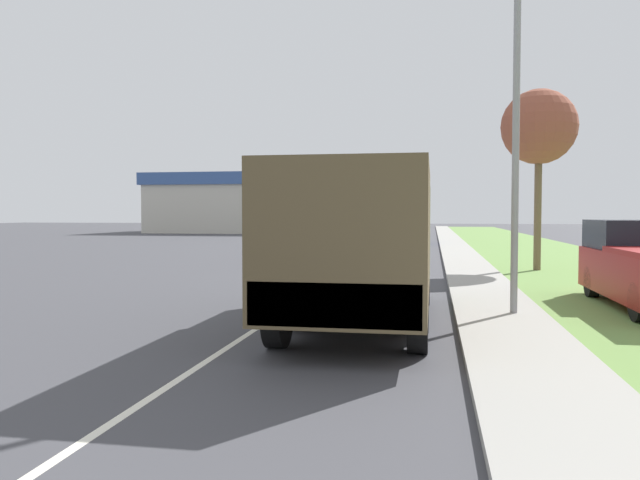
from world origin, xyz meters
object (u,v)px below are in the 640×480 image
military_truck (363,238)px  car_third_ahead (416,234)px  car_nearest_ahead (304,247)px  lamp_post (507,78)px  car_second_ahead (347,239)px

military_truck → car_third_ahead: 31.69m
car_nearest_ahead → car_third_ahead: bearing=77.0°
car_third_ahead → lamp_post: (2.57, -30.55, 4.12)m
car_second_ahead → car_third_ahead: car_second_ahead is taller
car_nearest_ahead → car_second_ahead: (0.73, 8.01, -0.02)m
military_truck → car_third_ahead: (0.13, 31.67, -0.98)m
car_third_ahead → car_second_ahead: bearing=-108.9°
military_truck → car_third_ahead: military_truck is taller
military_truck → car_nearest_ahead: size_ratio=1.55×
lamp_post → car_second_ahead: bearing=106.2°
military_truck → car_second_ahead: military_truck is taller
car_nearest_ahead → lamp_post: bearing=-61.9°
car_nearest_ahead → car_third_ahead: car_nearest_ahead is taller
military_truck → car_nearest_ahead: 14.32m
car_nearest_ahead → car_third_ahead: (4.15, 17.96, -0.06)m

